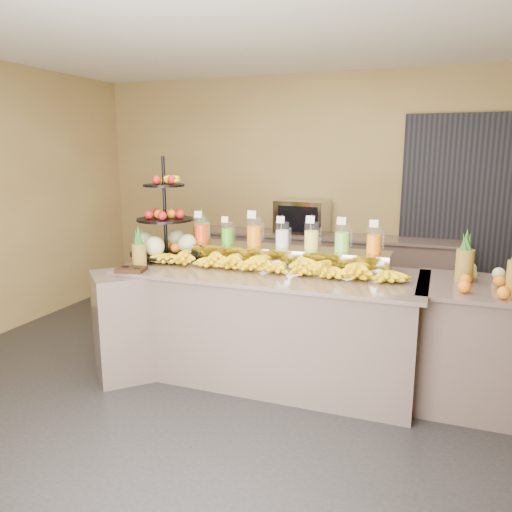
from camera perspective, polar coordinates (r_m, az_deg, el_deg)
The scene contains 20 objects.
ground at distance 4.17m, azimuth 0.14°, elevation -15.13°, with size 6.00×6.00×0.00m, color black.
room_envelope at distance 4.41m, azimuth 6.09°, elevation 11.56°, with size 6.04×5.02×2.82m.
buffet_counter at distance 4.25m, azimuth -0.11°, elevation -7.78°, with size 2.75×1.25×0.93m.
right_counter at distance 4.16m, azimuth 25.10°, elevation -9.35°, with size 1.08×0.88×0.93m.
back_ledge at distance 6.05m, azimuth 7.55°, elevation -1.88°, with size 3.10×0.55×0.93m.
pitcher_tray at distance 4.35m, azimuth 2.99°, elevation 0.06°, with size 1.85×0.30×0.15m, color gray.
juice_pitcher_orange_a at distance 4.61m, azimuth -6.28°, elevation 2.89°, with size 0.12×0.13×0.30m.
juice_pitcher_green at distance 4.50m, azimuth -3.32°, elevation 2.56°, with size 0.11×0.11×0.26m.
juice_pitcher_orange_b at distance 4.40m, azimuth -0.22°, elevation 2.66°, with size 0.13×0.14×0.32m.
juice_pitcher_milk at distance 4.32m, azimuth 3.01°, elevation 2.29°, with size 0.12×0.12×0.29m.
juice_pitcher_lemon at distance 4.25m, azimuth 6.36°, elevation 2.14°, with size 0.12×0.13×0.30m.
juice_pitcher_lime at distance 4.20m, azimuth 9.80°, elevation 1.93°, with size 0.13×0.13×0.30m.
juice_pitcher_orange_c at distance 4.16m, azimuth 13.32°, elevation 1.64°, with size 0.12×0.13×0.29m.
banana_heap at distance 4.09m, azimuth 1.34°, elevation -0.63°, with size 2.18×0.20×0.18m.
fruit_stand at distance 4.61m, azimuth -9.80°, elevation 2.57°, with size 0.74×0.74×0.92m.
condiment_caddy at distance 4.21m, azimuth -14.05°, elevation -1.51°, with size 0.22×0.17×0.03m, color black.
pineapple_left_a at distance 4.32m, azimuth -13.21°, elevation 0.41°, with size 0.12×0.12×0.36m.
pineapple_left_b at distance 4.80m, azimuth -6.20°, elevation 2.34°, with size 0.16×0.16×0.46m.
right_fruit_pile at distance 3.94m, azimuth 24.87°, elevation -2.26°, with size 0.46×0.44×0.24m.
oven_warmer at distance 5.99m, azimuth 5.33°, elevation 4.47°, with size 0.59×0.42×0.40m, color gray.
Camera 1 is at (1.29, -3.49, 1.89)m, focal length 35.00 mm.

